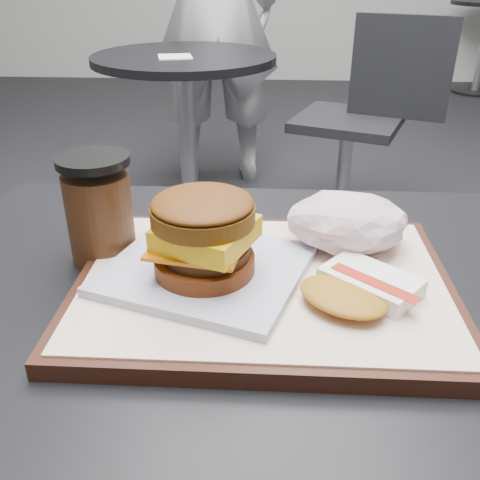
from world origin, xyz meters
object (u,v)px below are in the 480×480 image
at_px(coffee_cup, 100,213).
at_px(patron, 213,2).
at_px(serving_tray, 263,286).
at_px(hash_brown, 358,288).
at_px(crumpled_wrapper, 347,222).
at_px(neighbor_chair, 366,110).
at_px(neighbor_table, 186,107).
at_px(breakfast_sandwich, 205,243).
at_px(customer_table, 279,436).

distance_m(coffee_cup, patron, 2.24).
height_order(serving_tray, coffee_cup, coffee_cup).
xyz_separation_m(serving_tray, coffee_cup, (-0.18, 0.06, 0.05)).
xyz_separation_m(hash_brown, crumpled_wrapper, (0.00, 0.10, 0.02)).
height_order(hash_brown, neighbor_chair, neighbor_chair).
xyz_separation_m(coffee_cup, neighbor_chair, (0.59, 1.73, -0.32)).
height_order(serving_tray, crumpled_wrapper, crumpled_wrapper).
height_order(serving_tray, neighbor_table, serving_tray).
bearing_deg(crumpled_wrapper, neighbor_table, 105.02).
height_order(serving_tray, hash_brown, hash_brown).
bearing_deg(neighbor_table, patron, 85.98).
bearing_deg(breakfast_sandwich, coffee_cup, 152.31).
xyz_separation_m(customer_table, neighbor_table, (-0.35, 1.65, -0.03)).
distance_m(hash_brown, coffee_cup, 0.29).
relative_size(customer_table, serving_tray, 2.11).
relative_size(hash_brown, patron, 0.08).
bearing_deg(neighbor_chair, customer_table, -101.90).
relative_size(breakfast_sandwich, crumpled_wrapper, 1.77).
bearing_deg(coffee_cup, hash_brown, -18.85).
relative_size(breakfast_sandwich, neighbor_chair, 0.27).
height_order(customer_table, neighbor_chair, neighbor_chair).
xyz_separation_m(breakfast_sandwich, neighbor_chair, (0.46, 1.79, -0.32)).
xyz_separation_m(hash_brown, patron, (-0.37, 2.33, 0.09)).
bearing_deg(hash_brown, breakfast_sandwich, 169.29).
height_order(coffee_cup, neighbor_chair, coffee_cup).
bearing_deg(crumpled_wrapper, patron, 99.50).
height_order(crumpled_wrapper, coffee_cup, coffee_cup).
xyz_separation_m(neighbor_table, patron, (0.05, 0.66, 0.34)).
relative_size(serving_tray, breakfast_sandwich, 1.62).
bearing_deg(hash_brown, customer_table, 168.77).
bearing_deg(serving_tray, breakfast_sandwich, -176.90).
xyz_separation_m(customer_table, serving_tray, (-0.02, 0.02, 0.20)).
relative_size(serving_tray, patron, 0.21).
height_order(customer_table, breakfast_sandwich, breakfast_sandwich).
relative_size(customer_table, hash_brown, 5.93).
height_order(breakfast_sandwich, patron, patron).
bearing_deg(neighbor_chair, coffee_cup, -108.70).
height_order(breakfast_sandwich, crumpled_wrapper, breakfast_sandwich).
bearing_deg(crumpled_wrapper, breakfast_sandwich, -153.13).
bearing_deg(neighbor_table, customer_table, -78.02).
distance_m(coffee_cup, neighbor_table, 1.60).
height_order(customer_table, patron, patron).
distance_m(neighbor_table, patron, 0.74).
bearing_deg(coffee_cup, crumpled_wrapper, 2.26).
bearing_deg(neighbor_table, serving_tray, -78.64).
bearing_deg(customer_table, crumpled_wrapper, 52.77).
relative_size(neighbor_table, neighbor_chair, 0.85).
bearing_deg(customer_table, breakfast_sandwich, 169.74).
distance_m(serving_tray, hash_brown, 0.10).
distance_m(customer_table, neighbor_table, 1.69).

